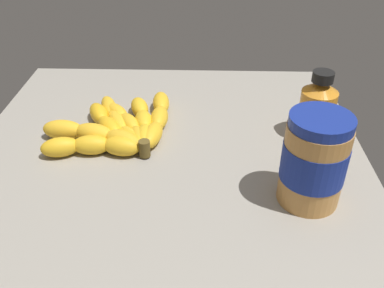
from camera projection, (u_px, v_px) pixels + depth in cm
name	position (u px, v px, depth cm)	size (l,w,h in cm)	color
ground_plane	(166.00, 173.00, 73.12)	(78.30, 70.75, 3.77)	gray
banana_bunch	(120.00, 128.00, 78.68)	(23.44, 23.24, 3.74)	gold
peanut_butter_jar	(314.00, 161.00, 60.73)	(9.44, 9.44, 14.55)	#BF8442
honey_bottle	(317.00, 107.00, 76.61)	(6.56, 6.56, 12.89)	orange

